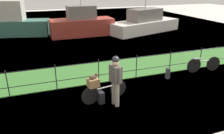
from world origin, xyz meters
name	(u,v)px	position (x,y,z in m)	size (l,w,h in m)	color
ground_plane	(144,108)	(0.00, 0.00, 0.00)	(60.00, 60.00, 0.00)	beige
grass_strip	(109,70)	(0.00, 3.46, 0.01)	(27.00, 2.40, 0.03)	#38702D
harbor_water	(72,30)	(0.00, 13.23, 0.00)	(30.00, 30.00, 0.00)	#60849E
iron_fence	(118,67)	(0.00, 2.27, 0.58)	(18.04, 0.04, 1.01)	black
bicycle_main	(104,92)	(-1.03, 0.92, 0.33)	(1.66, 0.36, 0.61)	black
wooden_crate	(93,83)	(-1.41, 0.85, 0.75)	(0.35, 0.29, 0.27)	olive
terrier_dog	(94,76)	(-1.39, 0.85, 0.96)	(0.32, 0.19, 0.18)	#4C3D2D
cyclist_person	(116,77)	(-0.78, 0.51, 1.00)	(0.33, 0.53, 1.68)	gray
backpack_on_paving	(101,97)	(-1.18, 0.80, 0.20)	(0.28, 0.18, 0.40)	black
mooring_bollard	(168,73)	(2.04, 1.77, 0.23)	(0.20, 0.20, 0.46)	#38383D
bicycle_parked	(203,64)	(3.95, 1.87, 0.35)	(1.64, 0.25, 0.66)	black
moored_boat_near	(7,23)	(-4.90, 12.76, 0.93)	(6.33, 3.03, 4.17)	#336656
moored_boat_mid	(144,24)	(5.50, 10.47, 0.68)	(6.50, 3.71, 3.46)	silver
moored_boat_far	(82,24)	(0.43, 10.91, 0.84)	(4.70, 1.75, 3.82)	#9E3328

